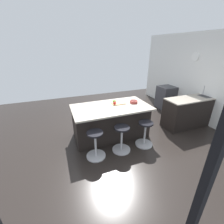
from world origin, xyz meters
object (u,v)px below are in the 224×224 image
(stool_middle, at_px, (122,140))
(fruit_bowl, at_px, (134,102))
(apple_red, at_px, (115,103))
(stool_by_window, at_px, (145,134))
(stool_near_camera, at_px, (96,145))
(apple_green, at_px, (114,101))
(kitchen_island, at_px, (111,121))
(cutting_board, at_px, (118,103))
(oven_range, at_px, (166,97))

(stool_middle, xyz_separation_m, fruit_bowl, (-0.67, -0.72, 0.62))
(apple_red, bearing_deg, stool_by_window, 124.06)
(stool_near_camera, bearing_deg, stool_by_window, 180.00)
(apple_green, height_order, fruit_bowl, apple_green)
(stool_middle, bearing_deg, kitchen_island, -90.00)
(stool_by_window, xyz_separation_m, stool_near_camera, (1.27, 0.00, 0.00))
(stool_by_window, bearing_deg, cutting_board, -65.10)
(kitchen_island, xyz_separation_m, stool_near_camera, (0.64, 0.73, -0.15))
(kitchen_island, distance_m, fruit_bowl, 0.82)
(oven_range, distance_m, stool_middle, 3.36)
(oven_range, height_order, stool_near_camera, oven_range)
(stool_by_window, bearing_deg, stool_near_camera, 0.00)
(fruit_bowl, bearing_deg, stool_middle, 46.84)
(kitchen_island, distance_m, stool_by_window, 0.98)
(oven_range, bearing_deg, apple_green, 21.15)
(fruit_bowl, bearing_deg, apple_green, -15.40)
(stool_by_window, distance_m, apple_green, 1.18)
(apple_green, bearing_deg, stool_by_window, 119.39)
(kitchen_island, relative_size, stool_near_camera, 3.14)
(kitchen_island, distance_m, cutting_board, 0.52)
(fruit_bowl, bearing_deg, cutting_board, -14.56)
(kitchen_island, height_order, stool_middle, kitchen_island)
(kitchen_island, distance_m, apple_red, 0.51)
(stool_near_camera, xyz_separation_m, apple_red, (-0.76, -0.76, 0.64))
(kitchen_island, bearing_deg, stool_middle, 90.00)
(stool_near_camera, bearing_deg, apple_red, -135.09)
(stool_middle, xyz_separation_m, stool_near_camera, (0.64, 0.00, 0.00))
(kitchen_island, bearing_deg, stool_by_window, 130.97)
(stool_by_window, height_order, stool_near_camera, same)
(stool_near_camera, distance_m, fruit_bowl, 1.62)
(cutting_board, height_order, apple_green, apple_green)
(cutting_board, bearing_deg, fruit_bowl, 165.44)
(oven_range, height_order, fruit_bowl, fruit_bowl)
(stool_by_window, height_order, apple_green, apple_green)
(stool_middle, distance_m, apple_green, 1.09)
(cutting_board, bearing_deg, kitchen_island, 19.89)
(stool_middle, xyz_separation_m, apple_red, (-0.12, -0.76, 0.64))
(kitchen_island, relative_size, apple_red, 26.68)
(stool_by_window, bearing_deg, fruit_bowl, -92.81)
(kitchen_island, xyz_separation_m, stool_middle, (-0.00, 0.73, -0.15))
(oven_range, height_order, stool_by_window, oven_range)
(stool_middle, relative_size, stool_near_camera, 1.00)
(stool_middle, bearing_deg, apple_red, -99.29)
(stool_middle, relative_size, fruit_bowl, 3.14)
(cutting_board, bearing_deg, stool_middle, 72.91)
(apple_red, bearing_deg, oven_range, -157.18)
(kitchen_island, height_order, fruit_bowl, fruit_bowl)
(oven_range, height_order, kitchen_island, kitchen_island)
(kitchen_island, relative_size, stool_middle, 3.14)
(stool_by_window, bearing_deg, kitchen_island, -49.03)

